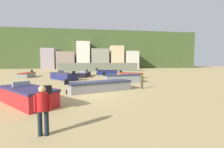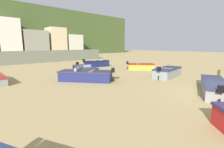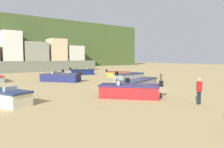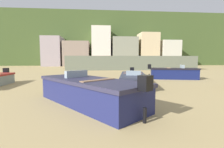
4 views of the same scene
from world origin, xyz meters
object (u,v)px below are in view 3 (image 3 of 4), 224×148
boat_navy_8 (61,78)px  beach_walker_distant (199,89)px  boat_yellow_1 (118,74)px  boat_navy_6 (82,72)px  boat_cream_7 (4,97)px  boat_red_0 (129,91)px  boat_black_2 (67,75)px  mooring_post_near_water (161,79)px  boat_grey_4 (129,77)px  boat_grey_5 (141,83)px

boat_navy_8 → beach_walker_distant: bearing=-121.2°
boat_navy_8 → boat_yellow_1: bearing=-32.0°
boat_navy_6 → boat_cream_7: bearing=-27.7°
boat_red_0 → boat_navy_8: bearing=46.9°
boat_black_2 → boat_red_0: bearing=92.0°
mooring_post_near_water → beach_walker_distant: beach_walker_distant is taller
boat_red_0 → beach_walker_distant: (2.07, -4.15, 0.47)m
boat_black_2 → mooring_post_near_water: (5.67, -12.69, 0.18)m
boat_grey_4 → boat_navy_6: size_ratio=1.04×
boat_red_0 → boat_navy_8: size_ratio=0.87×
boat_red_0 → boat_yellow_1: (9.67, 13.69, -0.09)m
boat_navy_8 → mooring_post_near_water: size_ratio=4.27×
boat_yellow_1 → boat_cream_7: bearing=-12.2°
boat_red_0 → boat_navy_8: boat_navy_8 is taller
boat_black_2 → boat_grey_5: 13.50m
boat_grey_5 → boat_cream_7: bearing=-108.2°
boat_navy_8 → boat_cream_7: bearing=-166.4°
boat_cream_7 → beach_walker_distant: beach_walker_distant is taller
boat_grey_5 → boat_cream_7: 12.07m
boat_cream_7 → boat_yellow_1: bearing=-172.7°
boat_yellow_1 → mooring_post_near_water: 9.77m
boat_navy_8 → mooring_post_near_water: bearing=-84.4°
boat_yellow_1 → boat_navy_6: size_ratio=0.87×
boat_red_0 → boat_navy_6: bearing=27.7°
boat_red_0 → beach_walker_distant: size_ratio=2.60×
boat_red_0 → boat_navy_6: size_ratio=0.99×
mooring_post_near_water → beach_walker_distant: size_ratio=0.70×
boat_red_0 → boat_cream_7: 8.17m
boat_red_0 → mooring_post_near_water: 9.11m
boat_grey_4 → boat_navy_6: (-0.47, 11.49, 0.00)m
boat_grey_4 → boat_grey_5: size_ratio=0.81×
boat_black_2 → boat_grey_4: size_ratio=1.14×
boat_grey_5 → beach_walker_distant: 7.88m
boat_navy_6 → mooring_post_near_water: boat_navy_6 is taller
boat_grey_5 → boat_grey_4: bearing=129.6°
boat_black_2 → boat_grey_5: (1.88, -13.37, 0.03)m
boat_red_0 → mooring_post_near_water: (8.17, 4.03, 0.08)m
boat_cream_7 → mooring_post_near_water: boat_cream_7 is taller
boat_yellow_1 → mooring_post_near_water: bearing=36.9°
boat_navy_8 → boat_grey_5: bearing=-102.6°
boat_black_2 → boat_navy_6: size_ratio=1.19×
boat_yellow_1 → mooring_post_near_water: size_ratio=3.29×
boat_yellow_1 → boat_red_0: bearing=10.4°
boat_grey_4 → boat_grey_5: boat_grey_4 is taller
boat_cream_7 → beach_walker_distant: size_ratio=2.44×
boat_yellow_1 → boat_black_2: size_ratio=0.73×
boat_grey_4 → boat_navy_6: boat_grey_4 is taller
boat_grey_4 → boat_navy_8: 8.42m
boat_yellow_1 → boat_black_2: (-7.17, 3.04, -0.01)m
boat_red_0 → boat_black_2: size_ratio=0.83×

